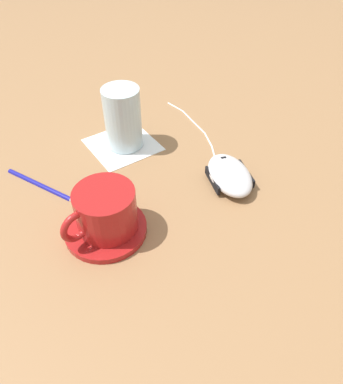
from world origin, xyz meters
TOP-DOWN VIEW (x-y plane):
  - ground_plane at (0.00, 0.00)m, footprint 3.00×3.00m
  - saucer at (-0.02, 0.10)m, footprint 0.13×0.13m
  - coffee_cup at (-0.02, 0.10)m, footprint 0.09×0.12m
  - computer_mouse at (-0.12, -0.11)m, footprint 0.13×0.12m
  - mouse_cable at (0.02, -0.22)m, footprint 0.20×0.13m
  - napkin_under_glass at (0.11, -0.08)m, footprint 0.16×0.16m
  - drinking_glass at (0.10, -0.09)m, footprint 0.07×0.07m
  - pen at (0.14, 0.09)m, footprint 0.16×0.02m

SIDE VIEW (x-z plane):
  - ground_plane at x=0.00m, z-range 0.00..0.00m
  - napkin_under_glass at x=0.11m, z-range 0.00..0.00m
  - mouse_cable at x=0.02m, z-range 0.00..0.00m
  - pen at x=0.14m, z-range 0.00..0.01m
  - saucer at x=-0.02m, z-range 0.00..0.01m
  - computer_mouse at x=-0.12m, z-range 0.00..0.03m
  - coffee_cup at x=-0.02m, z-range 0.01..0.08m
  - drinking_glass at x=0.10m, z-range 0.00..0.12m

